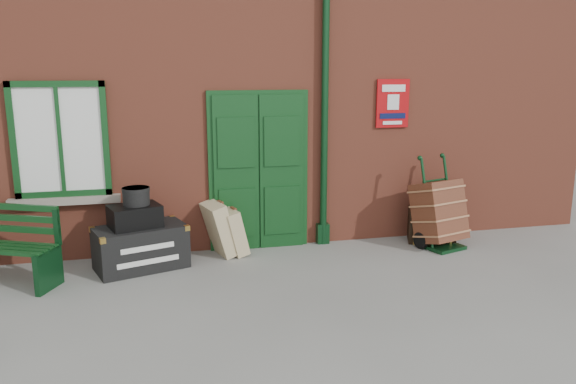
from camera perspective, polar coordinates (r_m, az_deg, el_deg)
name	(u,v)px	position (r m, az deg, el deg)	size (l,w,h in m)	color
ground	(306,282)	(6.95, 1.80, -9.10)	(80.00, 80.00, 0.00)	gray
station_building	(254,91)	(9.88, -3.49, 10.17)	(10.30, 4.30, 4.36)	#A24A34
houdini_trunk	(141,247)	(7.55, -14.73, -5.46)	(1.13, 0.62, 0.56)	black
strongbox	(135,216)	(7.44, -15.30, -2.38)	(0.62, 0.45, 0.28)	black
hatbox	(136,196)	(7.41, -15.17, -0.41)	(0.34, 0.34, 0.23)	black
suitcase_back	(220,229)	(7.83, -6.97, -3.72)	(0.21, 0.52, 0.73)	tan
suitcase_front	(233,232)	(7.87, -5.65, -4.02)	(0.19, 0.47, 0.63)	tan
porter_trolley	(439,213)	(8.42, 15.08, -2.06)	(0.81, 0.84, 1.30)	black
dark_trunk	(432,226)	(8.70, 14.38, -3.32)	(0.68, 0.44, 0.49)	black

